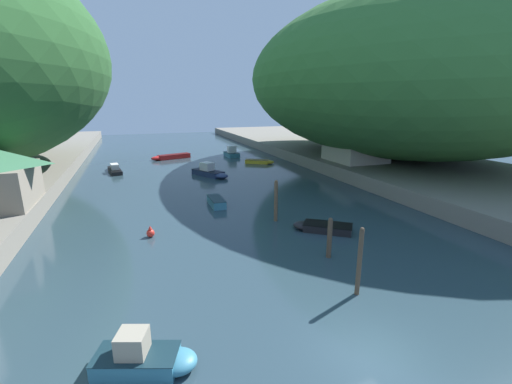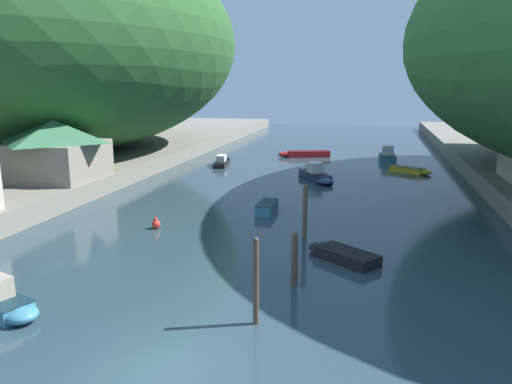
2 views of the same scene
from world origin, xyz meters
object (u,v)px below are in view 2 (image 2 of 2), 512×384
boat_small_dinghy (268,206)px  person_on_quay (77,170)px  boat_far_right_bank (387,156)px  boat_red_skiff (222,161)px  boat_cabin_cruiser (317,175)px  boat_white_cruiser (5,304)px  boat_yellow_tender (302,154)px  boathouse_shed (55,148)px  channel_buoy_near (156,224)px  boat_navy_launch (412,170)px  boat_open_rowboat (339,254)px

boat_small_dinghy → person_on_quay: (-15.15, -0.58, 2.14)m
boat_far_right_bank → boat_small_dinghy: bearing=-111.2°
boat_red_skiff → boat_cabin_cruiser: bearing=-40.7°
boat_white_cruiser → boat_yellow_tender: 46.28m
boat_far_right_bank → boat_red_skiff: bearing=-160.5°
boat_red_skiff → boathouse_shed: bearing=-122.5°
boathouse_shed → boat_red_skiff: 20.90m
person_on_quay → boathouse_shed: bearing=45.5°
boat_white_cruiser → boat_red_skiff: 38.19m
channel_buoy_near → boat_white_cruiser: bearing=-93.8°
boat_far_right_bank → boat_yellow_tender: bearing=175.4°
channel_buoy_near → person_on_quay: person_on_quay is taller
boat_small_dinghy → boat_red_skiff: bearing=115.9°
boat_yellow_tender → channel_buoy_near: channel_buoy_near is taller
person_on_quay → boat_cabin_cruiser: bearing=-76.5°
boat_far_right_bank → boat_white_cruiser: bearing=-111.8°
boat_red_skiff → boat_far_right_bank: boat_far_right_bank is taller
boat_navy_launch → boat_cabin_cruiser: 11.05m
boathouse_shed → channel_buoy_near: 13.76m
boathouse_shed → boat_cabin_cruiser: bearing=30.3°
boat_open_rowboat → channel_buoy_near: 12.21m
boat_open_rowboat → person_on_quay: (-20.89, 8.56, 2.21)m
boat_red_skiff → boat_open_rowboat: 32.15m
boat_navy_launch → person_on_quay: (-26.52, -18.87, 2.22)m
boat_small_dinghy → boat_navy_launch: bearing=58.2°
boat_cabin_cruiser → boat_small_dinghy: size_ratio=1.55×
boat_far_right_bank → person_on_quay: 36.52m
channel_buoy_near → boat_red_skiff: bearing=97.2°
boat_white_cruiser → person_on_quay: size_ratio=2.28×
boathouse_shed → boat_open_rowboat: 25.51m
boat_cabin_cruiser → boat_small_dinghy: (-2.26, -12.04, -0.15)m
boat_white_cruiser → channel_buoy_near: bearing=-164.1°
boat_red_skiff → boat_small_dinghy: 21.40m
boat_white_cruiser → channel_buoy_near: (0.85, 12.71, -0.14)m
boat_cabin_cruiser → boat_far_right_bank: size_ratio=1.31×
boat_yellow_tender → boat_far_right_bank: bearing=-109.1°
boat_cabin_cruiser → boat_yellow_tender: boat_cabin_cruiser is taller
boathouse_shed → boat_open_rowboat: size_ratio=1.67×
boat_white_cruiser → boat_red_skiff: boat_white_cruiser is taller
boat_white_cruiser → boat_navy_launch: (18.31, 37.15, -0.19)m
boat_cabin_cruiser → boat_far_right_bank: boat_far_right_bank is taller
boathouse_shed → boat_navy_launch: (28.98, 17.88, -3.72)m
boat_open_rowboat → boat_small_dinghy: 10.80m
boat_cabin_cruiser → boat_far_right_bank: (6.80, 14.66, 0.04)m
boat_red_skiff → boat_yellow_tender: bearing=35.2°
boathouse_shed → boat_yellow_tender: 31.49m
boat_cabin_cruiser → boat_yellow_tender: (-3.48, 15.03, -0.15)m
boat_small_dinghy → channel_buoy_near: bearing=-134.6°
boat_cabin_cruiser → channel_buoy_near: (-8.36, -18.19, -0.17)m
boat_navy_launch → boat_cabin_cruiser: (-9.11, -6.26, 0.23)m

